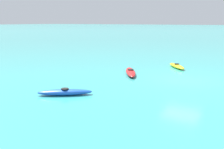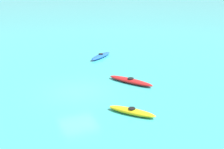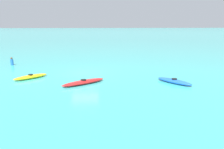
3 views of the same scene
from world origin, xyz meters
name	(u,v)px [view 1 (image 1 of 3)]	position (x,y,z in m)	size (l,w,h in m)	color
ground_plane	(183,80)	(0.00, 0.00, 0.00)	(600.00, 600.00, 0.00)	#38ADA8
kayak_red	(131,72)	(-0.03, 4.00, 0.16)	(3.39, 2.44, 0.37)	red
kayak_blue	(65,92)	(-6.95, 4.42, 0.16)	(2.27, 2.75, 0.37)	blue
kayak_yellow	(177,66)	(4.42, 1.83, 0.16)	(2.60, 2.29, 0.37)	yellow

